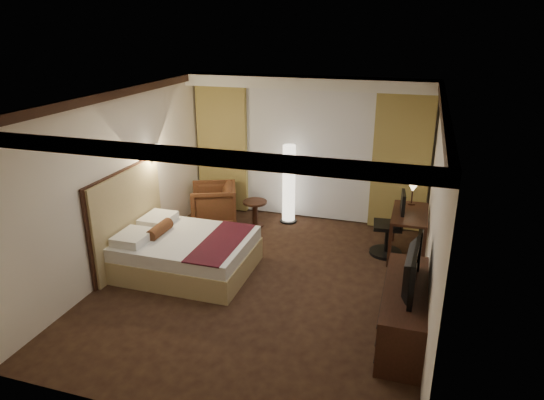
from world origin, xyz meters
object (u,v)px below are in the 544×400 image
(bed, at_px, (187,254))
(dresser, at_px, (404,311))
(floor_lamp, at_px, (289,184))
(desk, at_px, (408,234))
(television, at_px, (406,263))
(armchair, at_px, (213,202))
(side_table, at_px, (255,213))
(office_chair, at_px, (388,223))

(bed, bearing_deg, dresser, -12.47)
(floor_lamp, relative_size, desk, 1.38)
(dresser, relative_size, television, 1.63)
(desk, bearing_deg, floor_lamp, 160.08)
(desk, bearing_deg, bed, -154.26)
(bed, height_order, armchair, armchair)
(side_table, relative_size, dresser, 0.28)
(side_table, xyz_separation_m, floor_lamp, (0.54, 0.38, 0.51))
(television, bearing_deg, side_table, 49.32)
(armchair, distance_m, side_table, 0.82)
(armchair, bearing_deg, floor_lamp, 87.20)
(dresser, bearing_deg, bed, 167.53)
(armchair, relative_size, desk, 0.76)
(bed, distance_m, armchair, 1.90)
(office_chair, bearing_deg, desk, 3.28)
(armchair, relative_size, dresser, 0.48)
(armchair, bearing_deg, side_table, 74.43)
(side_table, bearing_deg, bed, -101.99)
(side_table, height_order, floor_lamp, floor_lamp)
(bed, xyz_separation_m, office_chair, (2.85, 1.48, 0.27))
(armchair, bearing_deg, bed, -11.15)
(side_table, xyz_separation_m, television, (2.78, -2.67, 0.73))
(bed, relative_size, desk, 1.76)
(desk, distance_m, office_chair, 0.37)
(dresser, bearing_deg, side_table, 136.49)
(television, bearing_deg, dresser, -86.87)
(armchair, distance_m, dresser, 4.43)
(armchair, xyz_separation_m, dresser, (3.61, -2.57, -0.08))
(armchair, xyz_separation_m, floor_lamp, (1.33, 0.48, 0.34))
(side_table, distance_m, dresser, 3.88)
(desk, distance_m, television, 2.33)
(side_table, height_order, dresser, dresser)
(dresser, distance_m, television, 0.64)
(side_table, distance_m, television, 3.93)
(floor_lamp, xyz_separation_m, television, (2.24, -3.05, 0.22))
(bed, height_order, dresser, dresser)
(bed, bearing_deg, television, -12.58)
(office_chair, bearing_deg, floor_lamp, 150.30)
(side_table, height_order, desk, desk)
(floor_lamp, xyz_separation_m, desk, (2.22, -0.81, -0.38))
(bed, relative_size, floor_lamp, 1.27)
(armchair, distance_m, television, 4.44)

